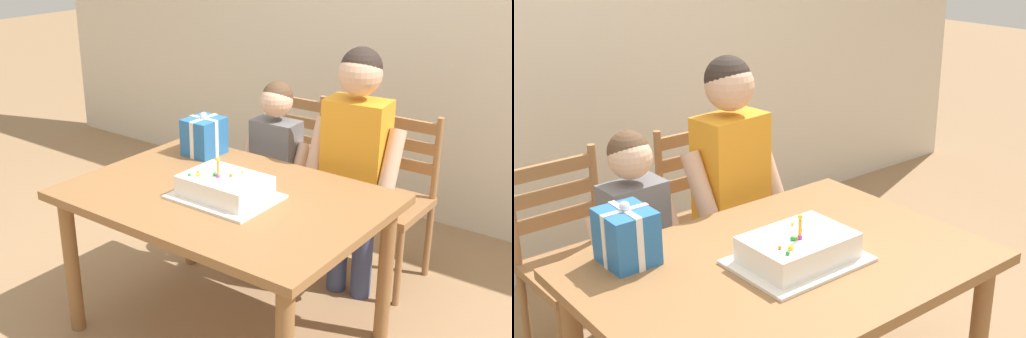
% 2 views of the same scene
% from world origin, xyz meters
% --- Properties ---
extents(back_wall, '(6.40, 0.11, 2.60)m').
position_xyz_m(back_wall, '(0.00, 1.82, 1.30)').
color(back_wall, beige).
rests_on(back_wall, ground).
extents(dining_table, '(1.38, 0.98, 0.73)m').
position_xyz_m(dining_table, '(0.00, 0.00, 0.64)').
color(dining_table, olive).
rests_on(dining_table, ground).
extents(birthday_cake, '(0.44, 0.34, 0.19)m').
position_xyz_m(birthday_cake, '(0.03, -0.04, 0.78)').
color(birthday_cake, white).
rests_on(birthday_cake, dining_table).
extents(gift_box_red_large, '(0.17, 0.20, 0.23)m').
position_xyz_m(gift_box_red_large, '(-0.41, 0.34, 0.83)').
color(gift_box_red_large, '#286BB7').
rests_on(gift_box_red_large, dining_table).
extents(chair_left, '(0.43, 0.43, 0.92)m').
position_xyz_m(chair_left, '(-0.35, 0.94, 0.47)').
color(chair_left, '#996B42').
rests_on(chair_left, ground).
extents(chair_right, '(0.42, 0.42, 0.92)m').
position_xyz_m(chair_right, '(0.35, 0.94, 0.47)').
color(chair_right, '#996B42').
rests_on(chair_right, ground).
extents(child_older, '(0.49, 0.29, 1.32)m').
position_xyz_m(child_older, '(0.28, 0.67, 0.80)').
color(child_older, '#38426B').
rests_on(child_older, ground).
extents(child_younger, '(0.39, 0.23, 1.08)m').
position_xyz_m(child_younger, '(-0.20, 0.67, 0.66)').
color(child_younger, '#38426B').
rests_on(child_younger, ground).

